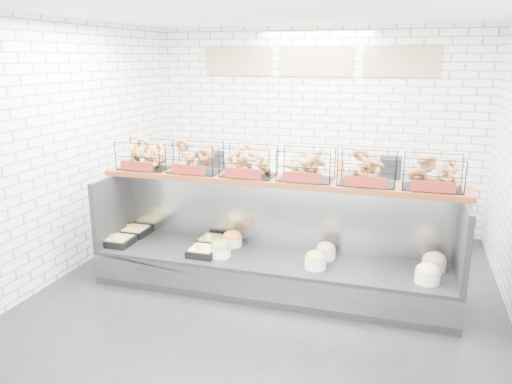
% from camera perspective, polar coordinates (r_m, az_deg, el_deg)
% --- Properties ---
extents(ground, '(5.50, 5.50, 0.00)m').
position_cam_1_polar(ground, '(5.55, 0.84, -12.34)').
color(ground, black).
rests_on(ground, ground).
extents(room_shell, '(5.02, 5.51, 3.01)m').
position_cam_1_polar(room_shell, '(5.53, 2.70, 9.92)').
color(room_shell, white).
rests_on(room_shell, ground).
extents(display_case, '(4.00, 0.90, 1.20)m').
position_cam_1_polar(display_case, '(5.71, 1.83, -7.91)').
color(display_case, black).
rests_on(display_case, ground).
extents(bagel_shelf, '(4.10, 0.50, 0.40)m').
position_cam_1_polar(bagel_shelf, '(5.55, 2.35, 3.03)').
color(bagel_shelf, '#4F2411').
rests_on(bagel_shelf, display_case).
extents(prep_counter, '(4.00, 0.60, 1.20)m').
position_cam_1_polar(prep_counter, '(7.58, 5.92, -0.95)').
color(prep_counter, '#93969B').
rests_on(prep_counter, ground).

